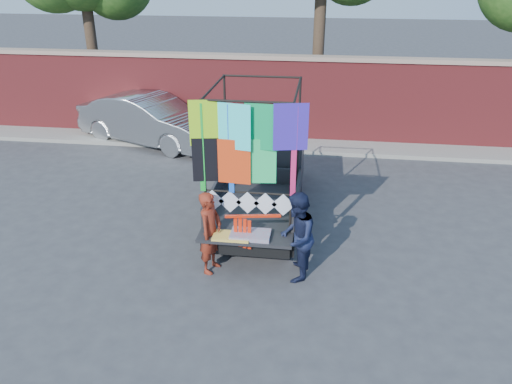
# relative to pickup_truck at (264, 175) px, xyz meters

# --- Properties ---
(ground) EXTENTS (90.00, 90.00, 0.00)m
(ground) POSITION_rel_pickup_truck_xyz_m (-0.03, -2.19, -0.78)
(ground) COLOR #38383A
(ground) RESTS_ON ground
(brick_wall) EXTENTS (30.00, 0.45, 2.61)m
(brick_wall) POSITION_rel_pickup_truck_xyz_m (-0.03, 4.81, 0.55)
(brick_wall) COLOR maroon
(brick_wall) RESTS_ON ground
(curb) EXTENTS (30.00, 1.20, 0.12)m
(curb) POSITION_rel_pickup_truck_xyz_m (-0.03, 4.11, -0.72)
(curb) COLOR gray
(curb) RESTS_ON ground
(pickup_truck) EXTENTS (1.96, 4.92, 3.10)m
(pickup_truck) POSITION_rel_pickup_truck_xyz_m (0.00, 0.00, 0.00)
(pickup_truck) COLOR black
(pickup_truck) RESTS_ON ground
(sedan) EXTENTS (4.86, 3.16, 1.51)m
(sedan) POSITION_rel_pickup_truck_xyz_m (-3.99, 3.94, -0.02)
(sedan) COLOR #AAAEB1
(sedan) RESTS_ON ground
(woman) EXTENTS (0.50, 0.64, 1.54)m
(woman) POSITION_rel_pickup_truck_xyz_m (-0.63, -2.69, -0.01)
(woman) COLOR maroon
(woman) RESTS_ON ground
(man) EXTENTS (0.67, 0.83, 1.63)m
(man) POSITION_rel_pickup_truck_xyz_m (0.90, -2.72, 0.03)
(man) COLOR #161D38
(man) RESTS_ON ground
(streamer_bundle) EXTENTS (0.96, 0.21, 0.66)m
(streamer_bundle) POSITION_rel_pickup_truck_xyz_m (0.03, -2.72, 0.19)
(streamer_bundle) COLOR red
(streamer_bundle) RESTS_ON ground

